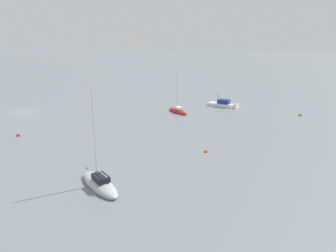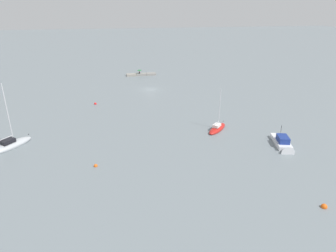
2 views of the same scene
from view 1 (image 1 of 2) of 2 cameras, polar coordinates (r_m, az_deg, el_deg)
name	(u,v)px [view 1 (image 1 of 2)]	position (r m, az deg, el deg)	size (l,w,h in m)	color
ground_plane	(23,112)	(69.61, -23.90, 2.33)	(500.00, 500.00, 0.00)	slate
sailboat_grey_near	(100,184)	(33.36, -11.82, -9.84)	(6.00, 6.57, 10.07)	#ADB2B7
sailboat_red_far	(178,111)	(62.81, 1.75, 2.62)	(5.17, 5.24, 7.54)	red
motorboat_white_near	(225,105)	(68.57, 9.99, 3.59)	(3.66, 6.57, 3.52)	silver
mooring_buoy_near	(18,135)	(53.17, -24.64, -1.50)	(0.56, 0.56, 0.56)	red
mooring_buoy_mid	(300,115)	(65.04, 22.10, 1.76)	(0.64, 0.64, 0.64)	#EA5914
mooring_buoy_far	(206,151)	(42.17, 6.67, -4.43)	(0.50, 0.50, 0.50)	#EA5914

